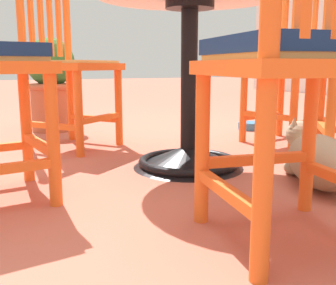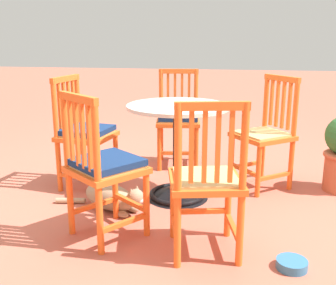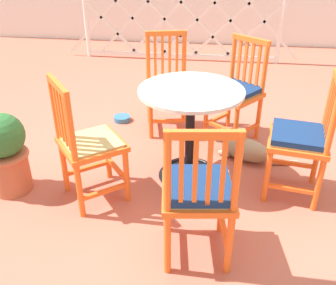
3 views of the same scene
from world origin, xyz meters
The scene contains 11 objects.
ground_plane centered at (0.00, 0.00, 0.00)m, with size 24.00×24.00×0.00m, color #BC604C.
lattice_fence_panel centered at (-0.52, 3.02, 0.59)m, with size 3.42×0.06×1.18m.
cafe_table centered at (-0.15, -0.03, 0.28)m, with size 0.76×0.76×0.73m.
orange_chair_by_planter centered at (0.21, 0.65, 0.45)m, with size 0.56×0.56×0.91m.
orange_chair_tucked_in centered at (-0.42, 0.77, 0.43)m, with size 0.48×0.48×0.91m.
orange_chair_facing_out centered at (-0.82, -0.40, 0.43)m, with size 0.56×0.56×0.91m.
orange_chair_at_corner centered at (-0.04, -0.86, 0.45)m, with size 0.45×0.45×0.91m.
orange_chair_near_fence centered at (0.64, -0.16, 0.45)m, with size 0.46×0.46×0.91m.
tabby_cat centered at (0.28, 0.28, 0.10)m, with size 0.73×0.38×0.23m.
terracotta_planter centered at (-1.44, -0.39, 0.33)m, with size 0.32×0.32×0.62m.
pet_water_bowl centered at (-0.90, 0.86, 0.03)m, with size 0.17×0.17×0.05m, color teal.
Camera 3 is at (0.01, -2.54, 1.71)m, focal length 40.43 mm.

